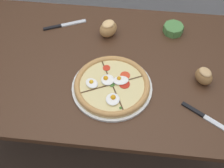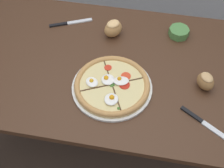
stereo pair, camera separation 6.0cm
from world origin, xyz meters
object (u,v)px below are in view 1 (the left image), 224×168
knife_main (208,118)px  dining_table (104,77)px  bread_piece_mid (204,76)px  pizza (112,85)px  bread_piece_far (109,28)px  knife_spare (64,25)px  ramekin_bowl (173,29)px

knife_main → dining_table: bearing=-175.6°
bread_piece_mid → pizza: bearing=-168.4°
pizza → knife_main: (0.41, -0.12, -0.02)m
bread_piece_mid → bread_piece_far: (-0.45, 0.26, 0.01)m
bread_piece_far → bread_piece_mid: bearing=-29.4°
knife_spare → ramekin_bowl: bearing=-22.9°
dining_table → ramekin_bowl: size_ratio=15.23×
knife_main → knife_spare: size_ratio=1.02×
bread_piece_mid → knife_spare: (-0.70, 0.30, -0.04)m
bread_piece_far → knife_spare: bearing=169.4°
bread_piece_far → knife_main: bread_piece_far is taller
bread_piece_far → knife_spare: size_ratio=0.56×
dining_table → knife_spare: 0.36m
knife_main → knife_spare: 0.87m
pizza → bread_piece_mid: size_ratio=3.32×
pizza → bread_piece_far: (-0.05, 0.34, 0.03)m
ramekin_bowl → bread_piece_far: size_ratio=0.87×
ramekin_bowl → pizza: bearing=-124.5°
pizza → knife_spare: pizza is taller
dining_table → pizza: (0.06, -0.14, 0.11)m
pizza → bread_piece_mid: bearing=11.6°
knife_spare → knife_main: bearing=-59.4°
bread_piece_mid → knife_spare: 0.76m
pizza → knife_main: 0.43m
knife_spare → pizza: bearing=-76.6°
bread_piece_mid → knife_main: bread_piece_mid is taller
knife_main → knife_spare: bearing=177.4°
pizza → knife_spare: 0.49m
pizza → bread_piece_far: 0.34m
bread_piece_mid → knife_spare: bread_piece_mid is taller
bread_piece_far → knife_spare: bread_piece_far is taller
ramekin_bowl → knife_main: bearing=-74.8°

